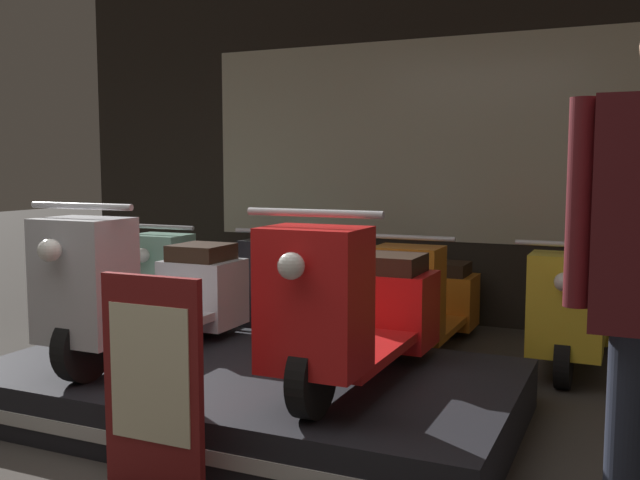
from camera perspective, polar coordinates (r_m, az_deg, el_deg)
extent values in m
cube|color=#28231E|center=(6.23, 7.18, 8.31)|extent=(6.71, 0.08, 3.20)
cube|color=beige|center=(6.19, 7.05, 7.87)|extent=(3.69, 0.01, 1.70)
cube|color=black|center=(3.92, -5.71, -12.00)|extent=(2.78, 1.59, 0.27)
cube|color=silver|center=(3.30, -12.87, -15.91)|extent=(1.95, 0.01, 0.07)
cylinder|color=black|center=(3.76, -18.43, -8.05)|extent=(0.09, 0.36, 0.36)
cylinder|color=black|center=(4.61, -9.13, -5.24)|extent=(0.09, 0.36, 0.36)
cube|color=#BCBCC1|center=(4.18, -13.29, -6.62)|extent=(0.41, 0.99, 0.05)
cube|color=#BCBCC1|center=(3.72, -18.31, -3.07)|extent=(0.43, 0.32, 0.62)
cube|color=#BCBCC1|center=(4.57, -9.33, -4.16)|extent=(0.45, 0.38, 0.41)
cube|color=black|center=(4.53, -9.45, -0.97)|extent=(0.33, 0.34, 0.10)
cylinder|color=silver|center=(3.67, -18.60, 2.60)|extent=(0.62, 0.03, 0.03)
sphere|color=white|center=(3.54, -20.82, -0.79)|extent=(0.11, 0.11, 0.11)
cylinder|color=black|center=(3.08, -0.65, -10.86)|extent=(0.09, 0.36, 0.36)
cylinder|color=black|center=(4.07, 5.89, -6.70)|extent=(0.09, 0.36, 0.36)
cube|color=red|center=(3.57, 3.09, -8.61)|extent=(0.41, 0.99, 0.05)
cube|color=red|center=(3.03, -0.44, -4.79)|extent=(0.43, 0.32, 0.62)
cube|color=red|center=(4.03, 5.78, -5.48)|extent=(0.45, 0.38, 0.41)
cube|color=black|center=(3.98, 5.78, -1.88)|extent=(0.33, 0.34, 0.10)
cylinder|color=silver|center=(2.97, -0.52, 2.17)|extent=(0.62, 0.03, 0.03)
sphere|color=white|center=(2.80, -2.33, -2.09)|extent=(0.11, 0.11, 0.11)
cylinder|color=black|center=(5.67, -12.67, -5.99)|extent=(0.09, 0.36, 0.36)
cylinder|color=black|center=(6.57, -6.91, -4.24)|extent=(0.09, 0.36, 0.36)
cube|color=#8EC6AD|center=(6.11, -9.58, -5.12)|extent=(0.41, 0.99, 0.05)
cube|color=#8EC6AD|center=(5.64, -12.59, -2.69)|extent=(0.43, 0.32, 0.62)
cube|color=#8EC6AD|center=(6.53, -7.05, -3.48)|extent=(0.45, 0.38, 0.41)
cube|color=black|center=(6.49, -7.12, -1.25)|extent=(0.33, 0.34, 0.10)
cylinder|color=silver|center=(5.59, -12.73, 1.04)|extent=(0.62, 0.03, 0.03)
sphere|color=white|center=(5.44, -14.02, -1.20)|extent=(0.11, 0.11, 0.11)
cylinder|color=black|center=(5.15, -3.75, -7.07)|extent=(0.09, 0.36, 0.36)
cylinder|color=black|center=(6.13, 1.08, -4.95)|extent=(0.09, 0.36, 0.36)
cube|color=black|center=(5.63, -1.12, -5.99)|extent=(0.41, 0.99, 0.05)
cube|color=black|center=(5.11, -3.63, -3.44)|extent=(0.43, 0.32, 0.62)
cube|color=black|center=(6.08, 0.99, -4.14)|extent=(0.45, 0.38, 0.41)
cube|color=black|center=(6.04, 0.96, -1.75)|extent=(0.33, 0.34, 0.10)
cylinder|color=silver|center=(5.06, -3.70, 0.67)|extent=(0.62, 0.03, 0.03)
sphere|color=white|center=(4.89, -4.85, -1.83)|extent=(0.11, 0.11, 0.11)
cylinder|color=black|center=(4.78, 6.91, -8.13)|extent=(0.09, 0.36, 0.36)
cylinder|color=black|center=(5.82, 10.14, -5.63)|extent=(0.09, 0.36, 0.36)
cube|color=orange|center=(5.30, 8.69, -6.84)|extent=(0.41, 0.99, 0.05)
cube|color=orange|center=(4.74, 7.06, -4.22)|extent=(0.43, 0.32, 0.62)
cube|color=orange|center=(5.77, 10.09, -4.78)|extent=(0.45, 0.38, 0.41)
cube|color=black|center=(5.72, 10.12, -2.27)|extent=(0.33, 0.34, 0.10)
cylinder|color=silver|center=(4.68, 7.09, 0.20)|extent=(0.62, 0.03, 0.03)
sphere|color=white|center=(4.50, 6.26, -2.53)|extent=(0.11, 0.11, 0.11)
cylinder|color=black|center=(4.60, 18.93, -8.99)|extent=(0.09, 0.36, 0.36)
cylinder|color=black|center=(5.67, 19.96, -6.21)|extent=(0.09, 0.36, 0.36)
cube|color=yellow|center=(5.13, 19.50, -7.54)|extent=(0.41, 0.99, 0.05)
cube|color=yellow|center=(4.56, 19.10, -4.93)|extent=(0.43, 0.32, 0.62)
cube|color=yellow|center=(5.62, 19.97, -5.34)|extent=(0.45, 0.38, 0.41)
cube|color=black|center=(5.57, 20.06, -2.77)|extent=(0.33, 0.34, 0.10)
cylinder|color=silver|center=(4.49, 19.25, -0.33)|extent=(0.62, 0.03, 0.03)
sphere|color=white|center=(4.31, 18.92, -3.21)|extent=(0.11, 0.11, 0.11)
cylinder|color=#232838|center=(2.44, 23.30, -16.47)|extent=(0.13, 0.13, 0.86)
cylinder|color=#5B191E|center=(2.27, 20.08, 2.77)|extent=(0.08, 0.08, 0.63)
cube|color=maroon|center=(2.96, -13.22, -11.58)|extent=(0.46, 0.04, 0.92)
cube|color=beige|center=(2.93, -13.51, -10.40)|extent=(0.37, 0.01, 0.55)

